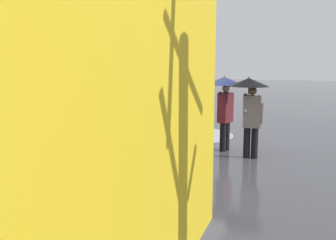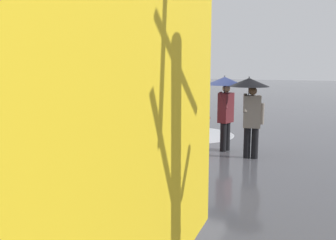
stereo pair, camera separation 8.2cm
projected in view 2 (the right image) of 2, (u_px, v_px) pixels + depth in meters
ground_plane at (181, 150)px, 10.67m from camera, size 90.00×90.00×0.00m
slush_patch_near_cluster at (191, 135)px, 12.90m from camera, size 2.97×2.97×0.01m
slush_patch_under_van at (83, 132)px, 13.31m from camera, size 2.13×2.13×0.01m
cargo_van_parked_right at (30, 108)px, 10.70m from camera, size 2.37×5.42×2.60m
shopping_cart_vendor at (192, 134)px, 10.06m from camera, size 0.82×0.97×1.04m
hand_dolly_boxes at (162, 126)px, 9.93m from camera, size 0.67×0.81×1.53m
pedestrian_pink_side at (225, 96)px, 10.29m from camera, size 1.04×1.04×2.15m
pedestrian_black_side at (135, 97)px, 10.07m from camera, size 1.04×1.04×2.15m
pedestrian_white_side at (250, 98)px, 9.52m from camera, size 1.04×1.04×2.15m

